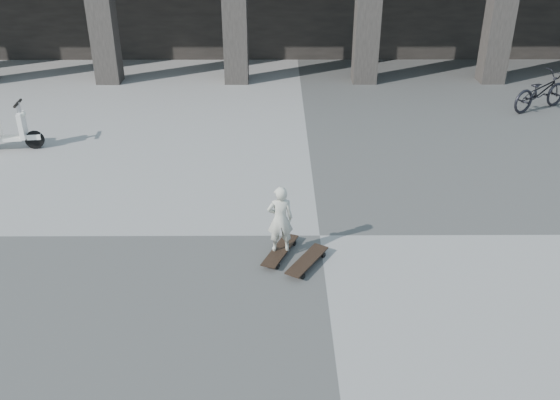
{
  "coord_description": "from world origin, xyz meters",
  "views": [
    {
      "loc": [
        -0.66,
        -7.9,
        4.7
      ],
      "look_at": [
        -0.62,
        -0.05,
        0.65
      ],
      "focal_mm": 38.0,
      "sensor_mm": 36.0,
      "label": 1
    }
  ],
  "objects_px": {
    "skateboard_spare": "(307,261)",
    "bicycle": "(541,91)",
    "child": "(280,219)",
    "longboard": "(280,251)"
  },
  "relations": [
    {
      "from": "longboard",
      "to": "child",
      "type": "xyz_separation_m",
      "value": [
        -0.0,
        -0.0,
        0.53
      ]
    },
    {
      "from": "longboard",
      "to": "skateboard_spare",
      "type": "bearing_deg",
      "value": -104.56
    },
    {
      "from": "child",
      "to": "longboard",
      "type": "bearing_deg",
      "value": -159.42
    },
    {
      "from": "bicycle",
      "to": "skateboard_spare",
      "type": "bearing_deg",
      "value": 109.33
    },
    {
      "from": "skateboard_spare",
      "to": "child",
      "type": "xyz_separation_m",
      "value": [
        -0.38,
        0.29,
        0.52
      ]
    },
    {
      "from": "skateboard_spare",
      "to": "bicycle",
      "type": "height_order",
      "value": "bicycle"
    },
    {
      "from": "skateboard_spare",
      "to": "bicycle",
      "type": "xyz_separation_m",
      "value": [
        5.97,
        6.87,
        0.38
      ]
    },
    {
      "from": "child",
      "to": "bicycle",
      "type": "height_order",
      "value": "child"
    },
    {
      "from": "longboard",
      "to": "child",
      "type": "bearing_deg",
      "value": 138.83
    },
    {
      "from": "child",
      "to": "bicycle",
      "type": "relative_size",
      "value": 0.58
    }
  ]
}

